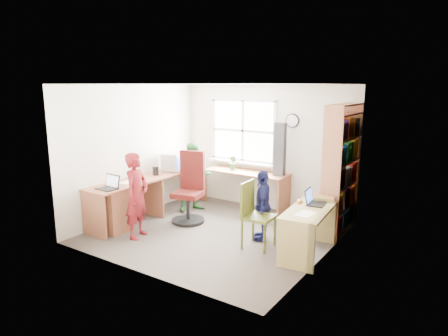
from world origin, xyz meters
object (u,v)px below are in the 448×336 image
object	(u,v)px
bookshelf	(341,173)
cd_tower	(280,149)
laptop_left	(109,186)
l_desk	(145,198)
potted_plant	(233,163)
person_green	(195,177)
person_red	(137,196)
right_desk	(309,222)
wooden_chair	(254,212)
crt_monitor	(172,162)
laptop_right	(313,200)
swivel_chair	(190,192)
person_navy	(263,205)

from	to	relation	value
bookshelf	cd_tower	xyz separation A→B (m)	(-1.24, 0.28, 0.24)
laptop_left	l_desk	bearing A→B (deg)	81.24
potted_plant	person_green	bearing A→B (deg)	-127.85
person_red	right_desk	bearing A→B (deg)	-85.32
bookshelf	wooden_chair	world-z (taller)	bookshelf
crt_monitor	cd_tower	size ratio (longest dim) A/B	0.42
wooden_chair	laptop_right	world-z (taller)	wooden_chair
right_desk	bookshelf	bearing A→B (deg)	80.90
right_desk	person_red	xyz separation A→B (m)	(-2.52, -0.86, 0.19)
bookshelf	wooden_chair	distance (m)	1.63
wooden_chair	person_green	distance (m)	2.03
cd_tower	laptop_right	bearing A→B (deg)	-54.75
swivel_chair	laptop_left	bearing A→B (deg)	-135.41
right_desk	cd_tower	size ratio (longest dim) A/B	1.25
cd_tower	potted_plant	world-z (taller)	cd_tower
wooden_chair	right_desk	bearing A→B (deg)	8.54
wooden_chair	person_green	world-z (taller)	person_green
laptop_right	person_navy	size ratio (longest dim) A/B	0.32
swivel_chair	cd_tower	distance (m)	1.81
crt_monitor	person_navy	world-z (taller)	person_navy
l_desk	laptop_right	size ratio (longest dim) A/B	8.29
l_desk	person_navy	xyz separation A→B (m)	(2.07, 0.48, 0.10)
swivel_chair	person_navy	world-z (taller)	swivel_chair
l_desk	right_desk	xyz separation A→B (m)	(2.89, 0.32, 0.04)
laptop_left	person_green	size ratio (longest dim) A/B	0.25
crt_monitor	person_navy	size ratio (longest dim) A/B	0.37
laptop_left	laptop_right	size ratio (longest dim) A/B	0.93
wooden_chair	laptop_left	distance (m)	2.38
person_red	person_green	size ratio (longest dim) A/B	1.03
laptop_right	cd_tower	world-z (taller)	cd_tower
right_desk	person_navy	xyz separation A→B (m)	(-0.82, 0.15, 0.06)
l_desk	right_desk	world-z (taller)	l_desk
cd_tower	person_navy	world-z (taller)	cd_tower
person_navy	laptop_left	bearing A→B (deg)	-87.09
laptop_left	potted_plant	world-z (taller)	potted_plant
bookshelf	laptop_left	world-z (taller)	bookshelf
crt_monitor	cd_tower	world-z (taller)	cd_tower
wooden_chair	crt_monitor	xyz separation A→B (m)	(-2.27, 0.78, 0.39)
bookshelf	person_navy	bearing A→B (deg)	-131.90
swivel_chair	right_desk	bearing A→B (deg)	-19.99
crt_monitor	laptop_left	xyz separation A→B (m)	(0.04, -1.59, -0.12)
potted_plant	laptop_left	bearing A→B (deg)	-110.84
person_red	person_navy	world-z (taller)	person_red
person_navy	cd_tower	bearing A→B (deg)	170.82
crt_monitor	person_navy	bearing A→B (deg)	-24.42
bookshelf	person_green	bearing A→B (deg)	-171.39
l_desk	bookshelf	xyz separation A→B (m)	(2.96, 1.47, 0.55)
wooden_chair	person_red	bearing A→B (deg)	-161.16
swivel_chair	wooden_chair	world-z (taller)	swivel_chair
wooden_chair	l_desk	bearing A→B (deg)	-178.59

